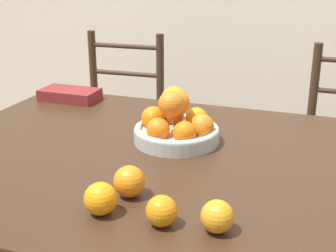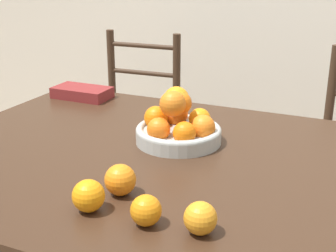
# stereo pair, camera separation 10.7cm
# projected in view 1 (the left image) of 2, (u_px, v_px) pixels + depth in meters

# --- Properties ---
(dining_table) EXTENTS (1.49, 1.09, 0.77)m
(dining_table) POSITION_uv_depth(u_px,v_px,m) (165.00, 186.00, 1.41)
(dining_table) COLOR #382316
(dining_table) RESTS_ON ground_plane
(fruit_bowl) EXTENTS (0.27, 0.27, 0.18)m
(fruit_bowl) POSITION_uv_depth(u_px,v_px,m) (176.00, 125.00, 1.48)
(fruit_bowl) COLOR #B2B7B2
(fruit_bowl) RESTS_ON dining_table
(orange_loose_0) EXTENTS (0.07, 0.07, 0.07)m
(orange_loose_0) POSITION_uv_depth(u_px,v_px,m) (217.00, 216.00, 0.99)
(orange_loose_0) COLOR orange
(orange_loose_0) RESTS_ON dining_table
(orange_loose_1) EXTENTS (0.08, 0.08, 0.08)m
(orange_loose_1) POSITION_uv_depth(u_px,v_px,m) (101.00, 199.00, 1.06)
(orange_loose_1) COLOR orange
(orange_loose_1) RESTS_ON dining_table
(orange_loose_2) EXTENTS (0.07, 0.07, 0.07)m
(orange_loose_2) POSITION_uv_depth(u_px,v_px,m) (162.00, 211.00, 1.02)
(orange_loose_2) COLOR orange
(orange_loose_2) RESTS_ON dining_table
(orange_loose_3) EXTENTS (0.08, 0.08, 0.08)m
(orange_loose_3) POSITION_uv_depth(u_px,v_px,m) (129.00, 181.00, 1.14)
(orange_loose_3) COLOR orange
(orange_loose_3) RESTS_ON dining_table
(chair_left) EXTENTS (0.44, 0.42, 0.97)m
(chair_left) POSITION_uv_depth(u_px,v_px,m) (118.00, 133.00, 2.44)
(chair_left) COLOR #382619
(chair_left) RESTS_ON ground_plane
(book_stack) EXTENTS (0.24, 0.13, 0.05)m
(book_stack) POSITION_uv_depth(u_px,v_px,m) (70.00, 95.00, 1.93)
(book_stack) COLOR maroon
(book_stack) RESTS_ON dining_table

